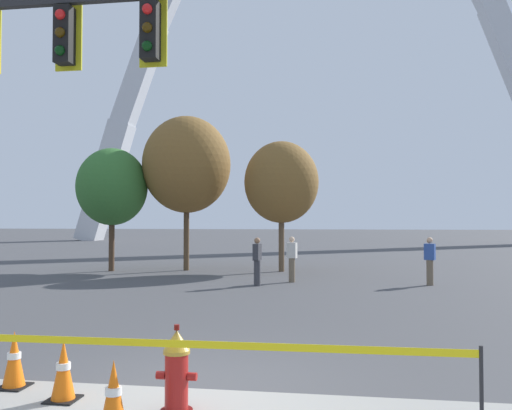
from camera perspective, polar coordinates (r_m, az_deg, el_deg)
The scene contains 13 objects.
ground_plane at distance 7.17m, azimuth -6.15°, elevation -19.16°, with size 240.00×240.00×0.00m, color #474749.
fire_hydrant at distance 6.20m, azimuth -8.59°, elevation -17.45°, with size 0.46×0.48×0.99m.
caution_tape_barrier at distance 5.83m, azimuth -4.56°, elevation -16.81°, with size 5.44×0.09×0.91m.
traffic_cone_by_hydrant at distance 5.88m, azimuth -15.21°, elevation -19.43°, with size 0.36×0.36×0.73m.
traffic_cone_mid_sidewalk at distance 6.96m, azimuth -20.18°, elevation -16.53°, with size 0.36×0.36×0.73m.
traffic_cone_curb_edge at distance 7.70m, azimuth -24.78°, elevation -15.03°, with size 0.36×0.36×0.73m.
monument_arch at distance 56.36m, azimuth 6.53°, elevation 16.56°, with size 51.41×2.36×45.01m.
tree_far_left at distance 23.24m, azimuth -15.36°, elevation 1.90°, with size 3.00×3.00×5.24m.
tree_left_mid at distance 23.04m, azimuth -7.54°, elevation 4.35°, with size 3.82×3.82×6.68m.
tree_center_left at distance 22.28m, azimuth 2.77°, elevation 2.47°, with size 3.15×3.15×5.51m.
pedestrian_walking_left at distance 17.37m, azimuth 0.13°, elevation -6.10°, with size 0.27×0.37×1.59m.
pedestrian_standing_center at distance 18.44m, azimuth 3.91°, elevation -5.84°, with size 0.38×0.29×1.59m.
pedestrian_walking_right at distance 18.47m, azimuth 18.35°, elevation -5.75°, with size 0.39×0.32×1.59m.
Camera 1 is at (1.71, -6.62, 2.16)m, focal length 36.85 mm.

